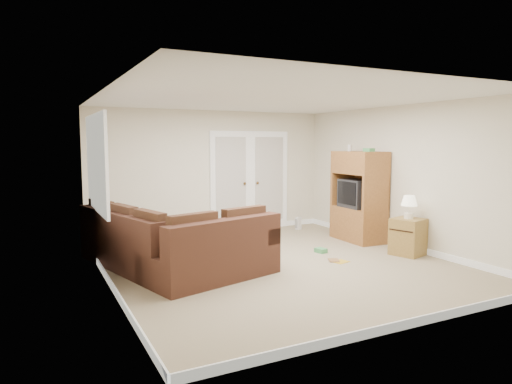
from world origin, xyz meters
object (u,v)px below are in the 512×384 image
coffee_table (219,244)px  side_cabinet (408,234)px  sectional_sofa (169,249)px  tv_armoire (359,196)px

coffee_table → side_cabinet: side_cabinet is taller
sectional_sofa → coffee_table: bearing=5.2°
coffee_table → side_cabinet: 3.12m
coffee_table → side_cabinet: size_ratio=1.22×
sectional_sofa → side_cabinet: (3.80, -0.81, 0.02)m
sectional_sofa → side_cabinet: size_ratio=2.93×
sectional_sofa → side_cabinet: side_cabinet is taller
sectional_sofa → tv_armoire: size_ratio=1.60×
coffee_table → tv_armoire: 2.96m
coffee_table → side_cabinet: (2.90, -1.14, 0.11)m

